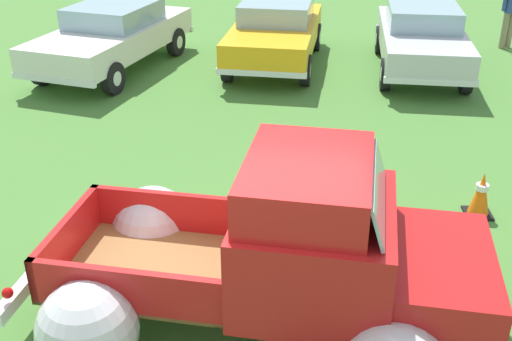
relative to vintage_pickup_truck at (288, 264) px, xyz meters
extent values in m
plane|color=#477A33|center=(-0.38, 0.06, -0.76)|extent=(80.00, 80.00, 0.00)
cylinder|color=black|center=(1.18, 0.71, -0.38)|extent=(0.78, 0.33, 0.76)
cylinder|color=silver|center=(1.18, 0.71, -0.38)|extent=(0.37, 0.28, 0.34)
cylinder|color=black|center=(-1.59, 1.11, -0.38)|extent=(0.78, 0.33, 0.76)
cylinder|color=silver|center=(-1.59, 1.11, -0.38)|extent=(0.37, 0.28, 0.34)
cylinder|color=black|center=(-1.85, -0.61, -0.38)|extent=(0.78, 0.33, 0.76)
cylinder|color=silver|center=(-1.85, -0.61, -0.38)|extent=(0.37, 0.28, 0.34)
sphere|color=silver|center=(-1.59, 1.16, -0.32)|extent=(1.09, 1.09, 0.96)
sphere|color=silver|center=(-1.85, -0.66, -0.32)|extent=(1.09, 1.09, 0.96)
cube|color=olive|center=(-1.32, 0.20, -0.22)|extent=(2.25, 1.82, 0.04)
cube|color=red|center=(-1.22, 0.92, 0.01)|extent=(2.04, 0.38, 0.50)
cube|color=red|center=(-1.43, -0.53, 0.01)|extent=(2.04, 0.38, 0.50)
cube|color=red|center=(-0.35, 0.05, 0.01)|extent=(0.30, 1.54, 0.50)
cube|color=red|center=(-2.30, 0.34, 0.01)|extent=(0.30, 1.54, 0.50)
cube|color=red|center=(0.26, -0.04, 0.24)|extent=(1.68, 1.89, 0.95)
cube|color=red|center=(0.16, -0.02, 0.94)|extent=(1.36, 1.69, 0.45)
cube|color=#8CADB7|center=(0.80, -0.12, 0.92)|extent=(0.36, 1.47, 0.38)
cube|color=red|center=(1.30, -0.19, 0.04)|extent=(1.47, 1.79, 0.55)
sphere|color=silver|center=(1.18, 0.74, -0.34)|extent=(1.04, 1.04, 0.92)
cube|color=silver|center=(-2.60, 0.38, -0.30)|extent=(0.41, 1.98, 0.14)
cube|color=silver|center=(1.83, -0.27, -0.30)|extent=(0.41, 1.98, 0.14)
sphere|color=red|center=(-2.45, 1.16, -0.12)|extent=(0.12, 0.12, 0.11)
sphere|color=red|center=(-2.68, -0.40, -0.12)|extent=(0.12, 0.12, 0.11)
cylinder|color=black|center=(-3.47, 6.88, -0.43)|extent=(0.39, 0.69, 0.66)
cylinder|color=silver|center=(-3.47, 6.88, -0.43)|extent=(0.29, 0.35, 0.30)
cylinder|color=black|center=(-5.10, 7.38, -0.43)|extent=(0.39, 0.69, 0.66)
cylinder|color=silver|center=(-5.10, 7.38, -0.43)|extent=(0.29, 0.35, 0.30)
cylinder|color=black|center=(-2.62, 9.64, -0.43)|extent=(0.39, 0.69, 0.66)
cylinder|color=silver|center=(-2.62, 9.64, -0.43)|extent=(0.29, 0.35, 0.30)
cylinder|color=black|center=(-4.24, 10.15, -0.43)|extent=(0.39, 0.69, 0.66)
cylinder|color=silver|center=(-4.24, 10.15, -0.43)|extent=(0.29, 0.35, 0.30)
cube|color=silver|center=(-3.86, 8.51, -0.05)|extent=(3.08, 4.86, 0.55)
cube|color=#8CADB7|center=(-3.80, 8.69, 0.45)|extent=(2.07, 2.28, 0.45)
cube|color=silver|center=(-3.20, 10.63, -0.31)|extent=(1.83, 0.65, 0.12)
cube|color=silver|center=(-4.51, 6.39, -0.31)|extent=(1.83, 0.65, 0.12)
cylinder|color=black|center=(0.44, 7.56, -0.43)|extent=(0.28, 0.68, 0.66)
cylinder|color=silver|center=(0.44, 7.56, -0.43)|extent=(0.25, 0.32, 0.30)
cylinder|color=black|center=(-1.22, 7.77, -0.43)|extent=(0.28, 0.68, 0.66)
cylinder|color=silver|center=(-1.22, 7.77, -0.43)|extent=(0.25, 0.32, 0.30)
cylinder|color=black|center=(0.78, 10.23, -0.43)|extent=(0.28, 0.68, 0.66)
cylinder|color=silver|center=(0.78, 10.23, -0.43)|extent=(0.25, 0.32, 0.30)
cylinder|color=black|center=(-0.88, 10.44, -0.43)|extent=(0.28, 0.68, 0.66)
cylinder|color=silver|center=(-0.88, 10.44, -0.43)|extent=(0.25, 0.32, 0.30)
cube|color=#F2A819|center=(-0.22, 9.00, -0.05)|extent=(2.30, 4.40, 0.55)
cube|color=#8CADB7|center=(-0.20, 9.17, 0.45)|extent=(1.76, 1.95, 0.45)
cube|color=silver|center=(0.04, 11.05, -0.31)|extent=(1.84, 0.33, 0.12)
cube|color=silver|center=(-0.48, 6.95, -0.31)|extent=(1.84, 0.33, 0.12)
cylinder|color=black|center=(3.68, 7.19, -0.43)|extent=(0.26, 0.68, 0.66)
cylinder|color=silver|center=(3.68, 7.19, -0.43)|extent=(0.24, 0.32, 0.30)
cylinder|color=black|center=(2.08, 7.35, -0.43)|extent=(0.26, 0.68, 0.66)
cylinder|color=silver|center=(2.08, 7.35, -0.43)|extent=(0.24, 0.32, 0.30)
cylinder|color=black|center=(3.94, 9.88, -0.43)|extent=(0.26, 0.68, 0.66)
cylinder|color=silver|center=(3.94, 9.88, -0.43)|extent=(0.24, 0.32, 0.30)
cylinder|color=black|center=(2.34, 10.04, -0.43)|extent=(0.26, 0.68, 0.66)
cylinder|color=silver|center=(2.34, 10.04, -0.43)|extent=(0.24, 0.32, 0.30)
cube|color=silver|center=(3.01, 8.62, -0.05)|extent=(2.12, 4.37, 0.55)
cube|color=#8CADB7|center=(3.02, 8.78, 0.45)|extent=(1.65, 1.91, 0.45)
cube|color=silver|center=(3.21, 10.68, -0.31)|extent=(1.79, 0.27, 0.12)
cube|color=silver|center=(2.81, 6.55, -0.31)|extent=(1.79, 0.27, 0.12)
cylinder|color=gray|center=(5.63, 10.63, -0.31)|extent=(0.19, 0.19, 0.90)
cylinder|color=gray|center=(5.47, 10.58, -0.31)|extent=(0.19, 0.19, 0.90)
cube|color=black|center=(2.61, 2.33, -0.74)|extent=(0.36, 0.36, 0.03)
cone|color=orange|center=(2.61, 2.33, -0.43)|extent=(0.28, 0.28, 0.60)
cylinder|color=white|center=(2.61, 2.33, -0.34)|extent=(0.17, 0.17, 0.08)
camera|label=1|loc=(-0.12, -5.09, 3.63)|focal=43.88mm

